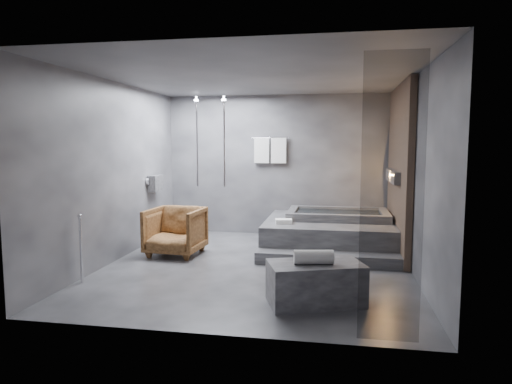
# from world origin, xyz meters

# --- Properties ---
(room) EXTENTS (5.00, 5.04, 2.82)m
(room) POSITION_xyz_m (0.40, 0.24, 1.73)
(room) COLOR #2C2C2E
(room) RESTS_ON ground
(tub_deck) EXTENTS (2.20, 2.00, 0.50)m
(tub_deck) POSITION_xyz_m (1.05, 1.45, 0.25)
(tub_deck) COLOR #313133
(tub_deck) RESTS_ON ground
(tub_step) EXTENTS (2.20, 0.36, 0.18)m
(tub_step) POSITION_xyz_m (1.05, 0.27, 0.09)
(tub_step) COLOR #313133
(tub_step) RESTS_ON ground
(concrete_bench) EXTENTS (1.20, 0.90, 0.48)m
(concrete_bench) POSITION_xyz_m (0.95, -1.45, 0.24)
(concrete_bench) COLOR #343336
(concrete_bench) RESTS_ON ground
(driftwood_chair) EXTENTS (0.91, 0.93, 0.79)m
(driftwood_chair) POSITION_xyz_m (-1.45, 0.48, 0.40)
(driftwood_chair) COLOR #412510
(driftwood_chair) RESTS_ON ground
(rolled_towel) EXTENTS (0.47, 0.24, 0.16)m
(rolled_towel) POSITION_xyz_m (0.92, -1.50, 0.56)
(rolled_towel) COLOR silver
(rolled_towel) RESTS_ON concrete_bench
(deck_towel) EXTENTS (0.30, 0.25, 0.07)m
(deck_towel) POSITION_xyz_m (0.30, 0.94, 0.54)
(deck_towel) COLOR white
(deck_towel) RESTS_ON tub_deck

